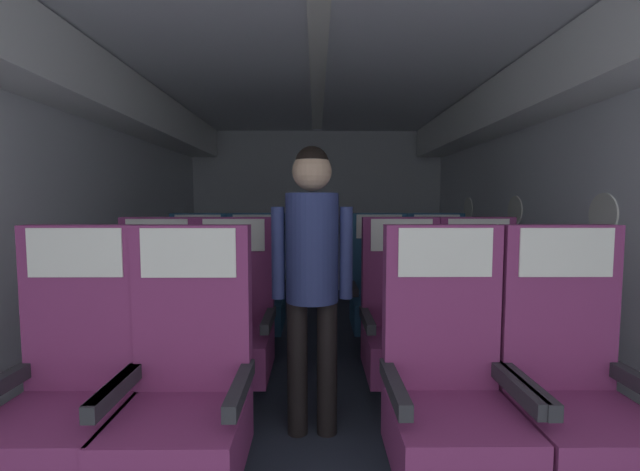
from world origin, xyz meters
TOP-DOWN VIEW (x-y plane):
  - ground at (0.00, 2.86)m, footprint 3.75×6.12m
  - fuselage_shell at (0.00, 3.13)m, footprint 3.63×5.77m
  - seat_a_left_window at (-0.99, 1.34)m, footprint 0.51×0.50m
  - seat_a_left_aisle at (-0.53, 1.33)m, footprint 0.51×0.50m
  - seat_a_right_aisle at (1.00, 1.33)m, footprint 0.51×0.50m
  - seat_a_right_window at (0.51, 1.34)m, footprint 0.51×0.50m
  - seat_b_left_window at (-1.00, 2.26)m, footprint 0.51×0.50m
  - seat_b_left_aisle at (-0.53, 2.26)m, footprint 0.51×0.50m
  - seat_b_right_aisle at (1.00, 2.27)m, footprint 0.51×0.50m
  - seat_b_right_window at (0.52, 2.25)m, footprint 0.51×0.50m
  - seat_c_left_window at (-1.00, 3.17)m, footprint 0.51×0.50m
  - seat_c_left_aisle at (-0.52, 3.18)m, footprint 0.51×0.50m
  - seat_c_right_aisle at (1.00, 3.17)m, footprint 0.51×0.50m
  - seat_c_right_window at (0.52, 3.19)m, footprint 0.51×0.50m
  - flight_attendant at (-0.04, 1.95)m, footprint 0.43×0.28m

SIDE VIEW (x-z plane):
  - ground at x=0.00m, z-range -0.02..0.00m
  - seat_a_left_window at x=-0.99m, z-range -0.09..1.07m
  - seat_a_left_aisle at x=-0.53m, z-range -0.09..1.07m
  - seat_a_right_aisle at x=1.00m, z-range -0.09..1.07m
  - seat_a_right_window at x=0.51m, z-range -0.09..1.07m
  - seat_b_left_window at x=-1.00m, z-range -0.09..1.07m
  - seat_b_left_aisle at x=-0.53m, z-range -0.09..1.07m
  - seat_b_right_aisle at x=1.00m, z-range -0.09..1.07m
  - seat_b_right_window at x=0.52m, z-range -0.09..1.07m
  - seat_c_left_window at x=-1.00m, z-range -0.09..1.07m
  - seat_c_left_aisle at x=-0.52m, z-range -0.09..1.07m
  - seat_c_right_aisle at x=1.00m, z-range -0.09..1.07m
  - seat_c_right_window at x=0.52m, z-range -0.09..1.07m
  - flight_attendant at x=-0.04m, z-range 0.17..1.72m
  - fuselage_shell at x=0.00m, z-range 0.51..2.81m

